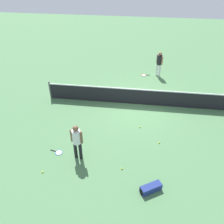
{
  "coord_description": "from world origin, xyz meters",
  "views": [
    {
      "loc": [
        0.06,
        -11.25,
        7.34
      ],
      "look_at": [
        -1.12,
        -2.22,
        0.9
      ],
      "focal_mm": 37.97,
      "sensor_mm": 36.0,
      "label": 1
    }
  ],
  "objects_px": {
    "tennis_ball_by_net": "(159,143)",
    "tennis_ball_midcourt": "(140,127)",
    "player_near_side": "(77,140)",
    "tennis_ball_near_player": "(43,172)",
    "tennis_ball_baseline": "(122,169)",
    "equipment_bag": "(150,188)",
    "tennis_racket_near_player": "(58,152)",
    "player_far_side": "(159,62)",
    "tennis_racket_far_player": "(144,75)"
  },
  "relations": [
    {
      "from": "tennis_ball_by_net",
      "to": "tennis_ball_baseline",
      "type": "relative_size",
      "value": 1.0
    },
    {
      "from": "tennis_ball_baseline",
      "to": "equipment_bag",
      "type": "height_order",
      "value": "equipment_bag"
    },
    {
      "from": "tennis_ball_baseline",
      "to": "player_near_side",
      "type": "bearing_deg",
      "value": 167.97
    },
    {
      "from": "player_far_side",
      "to": "tennis_racket_near_player",
      "type": "distance_m",
      "value": 9.2
    },
    {
      "from": "tennis_ball_baseline",
      "to": "equipment_bag",
      "type": "bearing_deg",
      "value": -38.74
    },
    {
      "from": "tennis_racket_near_player",
      "to": "tennis_ball_midcourt",
      "type": "distance_m",
      "value": 4.06
    },
    {
      "from": "tennis_racket_far_player",
      "to": "tennis_ball_near_player",
      "type": "xyz_separation_m",
      "value": [
        -3.8,
        -9.09,
        0.02
      ]
    },
    {
      "from": "player_far_side",
      "to": "equipment_bag",
      "type": "distance_m",
      "value": 9.5
    },
    {
      "from": "tennis_racket_near_player",
      "to": "tennis_racket_far_player",
      "type": "xyz_separation_m",
      "value": [
        3.53,
        7.94,
        0.0
      ]
    },
    {
      "from": "player_far_side",
      "to": "tennis_ball_midcourt",
      "type": "height_order",
      "value": "player_far_side"
    },
    {
      "from": "tennis_ball_midcourt",
      "to": "tennis_racket_far_player",
      "type": "bearing_deg",
      "value": 89.04
    },
    {
      "from": "tennis_ball_near_player",
      "to": "tennis_ball_baseline",
      "type": "height_order",
      "value": "same"
    },
    {
      "from": "player_far_side",
      "to": "tennis_ball_by_net",
      "type": "height_order",
      "value": "player_far_side"
    },
    {
      "from": "player_far_side",
      "to": "tennis_ball_by_net",
      "type": "relative_size",
      "value": 25.76
    },
    {
      "from": "tennis_racket_near_player",
      "to": "tennis_ball_baseline",
      "type": "bearing_deg",
      "value": -11.45
    },
    {
      "from": "player_near_side",
      "to": "tennis_ball_by_net",
      "type": "bearing_deg",
      "value": 21.51
    },
    {
      "from": "player_far_side",
      "to": "player_near_side",
      "type": "bearing_deg",
      "value": -113.23
    },
    {
      "from": "tennis_racket_near_player",
      "to": "tennis_ball_midcourt",
      "type": "xyz_separation_m",
      "value": [
        3.43,
        2.18,
        0.02
      ]
    },
    {
      "from": "tennis_ball_midcourt",
      "to": "player_far_side",
      "type": "bearing_deg",
      "value": 80.03
    },
    {
      "from": "player_far_side",
      "to": "equipment_bag",
      "type": "xyz_separation_m",
      "value": [
        -0.53,
        -9.45,
        -0.87
      ]
    },
    {
      "from": "player_near_side",
      "to": "tennis_ball_by_net",
      "type": "distance_m",
      "value": 3.78
    },
    {
      "from": "tennis_racket_near_player",
      "to": "tennis_ball_by_net",
      "type": "relative_size",
      "value": 9.2
    },
    {
      "from": "tennis_racket_near_player",
      "to": "equipment_bag",
      "type": "distance_m",
      "value": 4.19
    },
    {
      "from": "tennis_ball_near_player",
      "to": "equipment_bag",
      "type": "distance_m",
      "value": 4.2
    },
    {
      "from": "player_near_side",
      "to": "equipment_bag",
      "type": "height_order",
      "value": "player_near_side"
    },
    {
      "from": "tennis_ball_near_player",
      "to": "tennis_ball_midcourt",
      "type": "distance_m",
      "value": 4.98
    },
    {
      "from": "player_near_side",
      "to": "tennis_ball_baseline",
      "type": "xyz_separation_m",
      "value": [
        1.87,
        -0.4,
        -0.98
      ]
    },
    {
      "from": "player_far_side",
      "to": "tennis_ball_midcourt",
      "type": "xyz_separation_m",
      "value": [
        -1.02,
        -5.81,
        -0.98
      ]
    },
    {
      "from": "tennis_racket_near_player",
      "to": "tennis_ball_midcourt",
      "type": "height_order",
      "value": "tennis_ball_midcourt"
    },
    {
      "from": "tennis_ball_midcourt",
      "to": "player_near_side",
      "type": "bearing_deg",
      "value": -136.59
    },
    {
      "from": "tennis_ball_near_player",
      "to": "equipment_bag",
      "type": "relative_size",
      "value": 0.08
    },
    {
      "from": "equipment_bag",
      "to": "tennis_racket_near_player",
      "type": "bearing_deg",
      "value": 159.61
    },
    {
      "from": "tennis_racket_near_player",
      "to": "tennis_racket_far_player",
      "type": "distance_m",
      "value": 8.69
    },
    {
      "from": "tennis_ball_by_net",
      "to": "tennis_ball_midcourt",
      "type": "height_order",
      "value": "same"
    },
    {
      "from": "tennis_ball_by_net",
      "to": "player_near_side",
      "type": "bearing_deg",
      "value": -158.49
    },
    {
      "from": "player_near_side",
      "to": "equipment_bag",
      "type": "distance_m",
      "value": 3.35
    },
    {
      "from": "player_near_side",
      "to": "tennis_racket_far_player",
      "type": "bearing_deg",
      "value": 72.36
    },
    {
      "from": "player_near_side",
      "to": "equipment_bag",
      "type": "xyz_separation_m",
      "value": [
        2.97,
        -1.28,
        -0.87
      ]
    },
    {
      "from": "tennis_racket_far_player",
      "to": "tennis_ball_midcourt",
      "type": "height_order",
      "value": "tennis_ball_midcourt"
    },
    {
      "from": "equipment_bag",
      "to": "player_far_side",
      "type": "bearing_deg",
      "value": 86.77
    },
    {
      "from": "player_near_side",
      "to": "tennis_ball_midcourt",
      "type": "relative_size",
      "value": 25.76
    },
    {
      "from": "tennis_racket_near_player",
      "to": "tennis_ball_by_net",
      "type": "distance_m",
      "value": 4.5
    },
    {
      "from": "tennis_ball_near_player",
      "to": "tennis_ball_baseline",
      "type": "bearing_deg",
      "value": 10.63
    },
    {
      "from": "tennis_ball_baseline",
      "to": "equipment_bag",
      "type": "xyz_separation_m",
      "value": [
        1.11,
        -0.89,
        0.11
      ]
    },
    {
      "from": "player_far_side",
      "to": "tennis_ball_baseline",
      "type": "height_order",
      "value": "player_far_side"
    },
    {
      "from": "player_near_side",
      "to": "tennis_ball_by_net",
      "type": "relative_size",
      "value": 25.76
    },
    {
      "from": "tennis_ball_by_net",
      "to": "equipment_bag",
      "type": "bearing_deg",
      "value": -99.23
    },
    {
      "from": "player_far_side",
      "to": "tennis_ball_baseline",
      "type": "distance_m",
      "value": 8.77
    },
    {
      "from": "tennis_racket_far_player",
      "to": "equipment_bag",
      "type": "xyz_separation_m",
      "value": [
        0.39,
        -9.4,
        0.13
      ]
    },
    {
      "from": "player_near_side",
      "to": "tennis_ball_midcourt",
      "type": "xyz_separation_m",
      "value": [
        2.48,
        2.35,
        -0.98
      ]
    }
  ]
}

